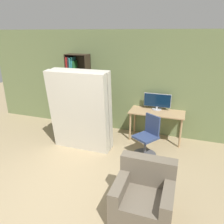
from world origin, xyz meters
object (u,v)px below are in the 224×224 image
Objects in this scene: office_chair at (147,140)px; mattress_near at (79,113)px; armchair at (144,196)px; monitor at (157,101)px; bookshelf at (77,93)px; mattress_far at (83,109)px.

mattress_near reaches higher than office_chair.
office_chair is 1.76m from armchair.
bookshelf is (-2.26, -0.01, 0.00)m from monitor.
mattress_far is 2.21× the size of armchair.
mattress_near and mattress_far have the same top height.
mattress_near is at bearing -168.63° from office_chair.
bookshelf is at bearing 118.68° from mattress_near.
mattress_far is at bearing -56.01° from bookshelf.
mattress_near is 1.00× the size of mattress_far.
mattress_far is (0.00, 0.24, 0.00)m from mattress_near.
mattress_far is at bearing -177.68° from office_chair.
bookshelf is 1.11× the size of mattress_far.
office_chair is (-0.04, -0.99, -0.61)m from monitor.
armchair is at bearing -85.00° from monitor.
monitor is 2.82m from armchair.
armchair is at bearing -38.57° from mattress_near.
mattress_far is at bearing -145.91° from monitor.
monitor reaches higher than armchair.
bookshelf is 1.47m from mattress_near.
monitor is 1.16m from office_chair.
monitor is at bearing 39.79° from mattress_near.
monitor is 0.36× the size of mattress_far.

